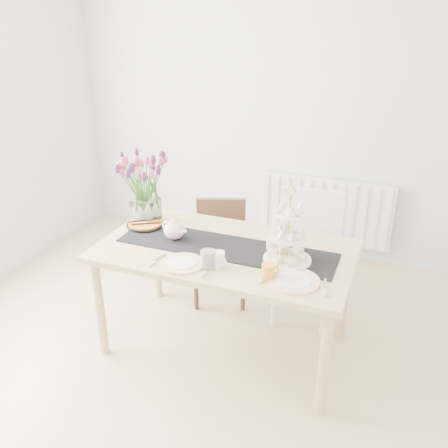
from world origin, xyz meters
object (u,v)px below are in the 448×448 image
at_px(dining_table, 225,259).
at_px(plate_right, 294,281).
at_px(chair_brown, 221,243).
at_px(tulip_vase, 144,177).
at_px(chair_white, 307,245).
at_px(mug_grey, 208,259).
at_px(mug_orange, 269,272).
at_px(cake_stand, 288,243).
at_px(tart_tin, 145,225).
at_px(teapot, 174,230).
at_px(cream_jug, 274,243).
at_px(radiator, 325,211).
at_px(plate_left, 182,263).
at_px(mug_white, 218,259).

bearing_deg(dining_table, plate_right, -26.00).
height_order(chair_brown, tulip_vase, tulip_vase).
bearing_deg(chair_white, mug_grey, -118.91).
bearing_deg(mug_orange, cake_stand, 33.33).
bearing_deg(chair_brown, tart_tin, -144.62).
distance_m(cake_stand, teapot, 0.77).
relative_size(chair_white, tart_tin, 3.64).
bearing_deg(plate_right, cream_jug, 122.83).
height_order(radiator, cream_jug, cream_jug).
xyz_separation_m(tart_tin, mug_grey, (0.64, -0.37, 0.04)).
bearing_deg(cake_stand, plate_left, -154.87).
xyz_separation_m(chair_brown, mug_orange, (0.65, -0.89, 0.34)).
relative_size(cake_stand, mug_white, 4.52).
bearing_deg(plate_right, mug_grey, -177.36).
distance_m(cake_stand, mug_grey, 0.48).
bearing_deg(dining_table, teapot, -178.61).
relative_size(teapot, cream_jug, 2.39).
bearing_deg(cream_jug, chair_white, 95.59).
relative_size(chair_brown, tulip_vase, 1.31).
bearing_deg(chair_brown, chair_white, -19.45).
xyz_separation_m(radiator, mug_orange, (0.00, -1.87, 0.35)).
xyz_separation_m(cream_jug, tart_tin, (-0.93, 0.02, -0.03)).
distance_m(dining_table, plate_right, 0.57).
bearing_deg(tulip_vase, cream_jug, -6.97).
relative_size(radiator, chair_white, 1.27).
bearing_deg(teapot, tulip_vase, 169.45).
distance_m(mug_white, mug_orange, 0.32).
xyz_separation_m(teapot, mug_grey, (0.35, -0.26, -0.02)).
distance_m(radiator, teapot, 1.80).
height_order(mug_grey, plate_right, mug_grey).
bearing_deg(radiator, cream_jug, -92.66).
distance_m(mug_white, plate_left, 0.22).
bearing_deg(cream_jug, cake_stand, -27.21).
bearing_deg(cake_stand, mug_orange, -100.80).
bearing_deg(chair_brown, cream_jug, -62.72).
bearing_deg(plate_left, chair_brown, 97.80).
relative_size(cream_jug, tart_tin, 0.36).
height_order(cake_stand, mug_orange, cake_stand).
bearing_deg(plate_right, mug_white, 179.05).
height_order(dining_table, tulip_vase, tulip_vase).
distance_m(plate_left, plate_right, 0.66).
height_order(teapot, plate_right, teapot).
relative_size(cake_stand, mug_grey, 3.99).
relative_size(radiator, plate_right, 4.18).
height_order(cake_stand, tart_tin, cake_stand).
distance_m(teapot, plate_left, 0.35).
bearing_deg(teapot, dining_table, 23.38).
height_order(radiator, chair_brown, chair_brown).
bearing_deg(mug_orange, teapot, 114.27).
bearing_deg(mug_grey, plate_right, -17.61).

